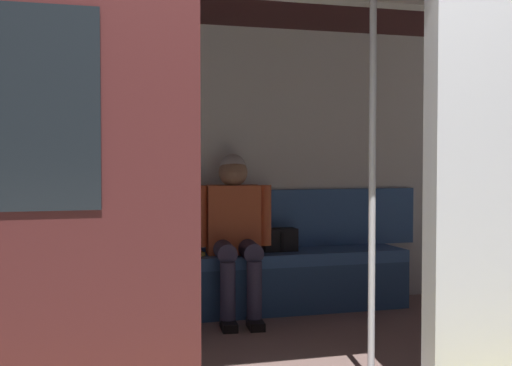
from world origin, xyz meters
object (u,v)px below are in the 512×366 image
(handbag, at_px, (279,240))
(grab_pole_far, at_px, (372,174))
(train_car, at_px, (233,99))
(book, at_px, (190,253))
(bench_seat, at_px, (212,270))
(person_seated, at_px, (235,225))
(grab_pole_door, at_px, (193,176))

(handbag, relative_size, grab_pole_far, 0.12)
(train_car, distance_m, book, 1.42)
(train_car, relative_size, bench_seat, 2.13)
(book, bearing_deg, grab_pole_far, 101.42)
(person_seated, relative_size, handbag, 4.53)
(book, height_order, grab_pole_door, grab_pole_door)
(person_seated, distance_m, grab_pole_door, 1.79)
(train_car, height_order, person_seated, train_car)
(handbag, xyz_separation_m, grab_pole_door, (1.00, 1.75, 0.53))
(book, relative_size, grab_pole_far, 0.10)
(handbag, bearing_deg, bench_seat, 7.26)
(handbag, height_order, grab_pole_door, grab_pole_door)
(grab_pole_far, bearing_deg, book, -69.85)
(train_car, relative_size, grab_pole_door, 3.01)
(person_seated, height_order, handbag, person_seated)
(train_car, bearing_deg, book, -86.06)
(person_seated, xyz_separation_m, handbag, (-0.38, -0.12, -0.14))
(person_seated, bearing_deg, train_car, 74.80)
(bench_seat, bearing_deg, grab_pole_far, 106.13)
(train_car, xyz_separation_m, person_seated, (-0.24, -0.87, -0.82))
(handbag, relative_size, grab_pole_door, 0.12)
(bench_seat, xyz_separation_m, grab_pole_far, (-0.47, 1.62, 0.72))
(grab_pole_far, bearing_deg, person_seated, -78.83)
(person_seated, bearing_deg, grab_pole_door, 68.97)
(handbag, bearing_deg, grab_pole_far, 87.75)
(grab_pole_door, bearing_deg, grab_pole_far, -176.10)
(bench_seat, xyz_separation_m, book, (0.15, -0.05, 0.12))
(person_seated, xyz_separation_m, book, (0.30, -0.11, -0.21))
(book, bearing_deg, train_car, 85.21)
(grab_pole_far, bearing_deg, train_car, -51.77)
(train_car, height_order, grab_pole_door, train_car)
(handbag, height_order, grab_pole_far, grab_pole_far)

